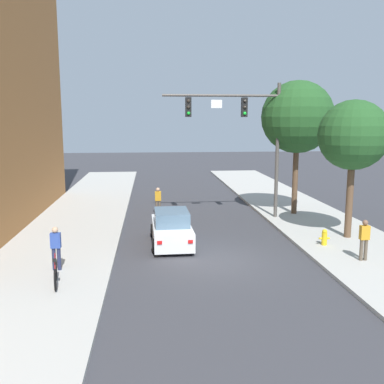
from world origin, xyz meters
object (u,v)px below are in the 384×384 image
(traffic_signal_mast, at_px, (246,125))
(car_lead_white, at_px, (171,229))
(bicycle_leaning, at_px, (55,274))
(fire_hydrant, at_px, (324,237))
(street_tree_nearest, at_px, (353,136))
(pedestrian_crossing_road, at_px, (158,200))
(pedestrian_sidewalk_right_walker, at_px, (364,238))
(street_tree_second, at_px, (298,117))
(pedestrian_sidewalk_left_walker, at_px, (56,246))

(traffic_signal_mast, distance_m, car_lead_white, 7.76)
(bicycle_leaning, distance_m, fire_hydrant, 11.49)
(traffic_signal_mast, height_order, street_tree_nearest, traffic_signal_mast)
(fire_hydrant, bearing_deg, pedestrian_crossing_road, 133.01)
(street_tree_nearest, bearing_deg, fire_hydrant, -143.97)
(car_lead_white, height_order, pedestrian_sidewalk_right_walker, pedestrian_sidewalk_right_walker)
(pedestrian_crossing_road, height_order, street_tree_nearest, street_tree_nearest)
(street_tree_second, bearing_deg, car_lead_white, -145.00)
(pedestrian_sidewalk_right_walker, relative_size, fire_hydrant, 2.28)
(pedestrian_sidewalk_left_walker, xyz_separation_m, fire_hydrant, (11.15, 2.20, -0.56))
(car_lead_white, bearing_deg, pedestrian_sidewalk_left_walker, -141.55)
(car_lead_white, bearing_deg, street_tree_second, 35.00)
(traffic_signal_mast, bearing_deg, pedestrian_crossing_road, 157.95)
(traffic_signal_mast, xyz_separation_m, car_lead_white, (-4.35, -4.47, -4.62))
(fire_hydrant, distance_m, street_tree_second, 8.49)
(car_lead_white, height_order, fire_hydrant, car_lead_white)
(car_lead_white, height_order, bicycle_leaning, car_lead_white)
(pedestrian_sidewalk_right_walker, bearing_deg, pedestrian_sidewalk_left_walker, 179.96)
(fire_hydrant, bearing_deg, traffic_signal_mast, 112.38)
(street_tree_nearest, bearing_deg, car_lead_white, 179.12)
(traffic_signal_mast, xyz_separation_m, pedestrian_sidewalk_right_walker, (3.07, -7.99, -4.28))
(pedestrian_sidewalk_right_walker, xyz_separation_m, bicycle_leaning, (-11.56, -1.50, -0.52))
(traffic_signal_mast, bearing_deg, street_tree_nearest, -48.92)
(pedestrian_sidewalk_right_walker, bearing_deg, bicycle_leaning, -172.63)
(bicycle_leaning, xyz_separation_m, fire_hydrant, (10.87, 3.70, -0.03))
(traffic_signal_mast, xyz_separation_m, street_tree_second, (3.21, 0.82, 0.45))
(traffic_signal_mast, height_order, car_lead_white, traffic_signal_mast)
(fire_hydrant, bearing_deg, car_lead_white, 168.97)
(traffic_signal_mast, distance_m, pedestrian_crossing_road, 6.84)
(pedestrian_sidewalk_left_walker, height_order, pedestrian_crossing_road, pedestrian_sidewalk_left_walker)
(pedestrian_sidewalk_left_walker, bearing_deg, pedestrian_crossing_road, 68.43)
(fire_hydrant, bearing_deg, pedestrian_sidewalk_right_walker, -72.66)
(car_lead_white, relative_size, pedestrian_crossing_road, 2.61)
(car_lead_white, xyz_separation_m, pedestrian_sidewalk_left_walker, (-4.42, -3.51, 0.34))
(fire_hydrant, xyz_separation_m, street_tree_nearest, (1.63, 1.18, 4.42))
(fire_hydrant, distance_m, street_tree_nearest, 4.86)
(car_lead_white, bearing_deg, pedestrian_sidewalk_right_walker, -25.40)
(street_tree_nearest, bearing_deg, bicycle_leaning, -158.64)
(bicycle_leaning, height_order, street_tree_second, street_tree_second)
(pedestrian_crossing_road, distance_m, pedestrian_sidewalk_right_walker, 12.71)
(car_lead_white, distance_m, street_tree_second, 10.52)
(traffic_signal_mast, bearing_deg, bicycle_leaning, -131.86)
(pedestrian_sidewalk_right_walker, relative_size, street_tree_nearest, 0.26)
(street_tree_nearest, bearing_deg, traffic_signal_mast, 131.08)
(pedestrian_sidewalk_left_walker, distance_m, pedestrian_sidewalk_right_walker, 11.83)
(pedestrian_crossing_road, distance_m, fire_hydrant, 10.59)
(traffic_signal_mast, relative_size, street_tree_second, 0.97)
(street_tree_second, bearing_deg, street_tree_nearest, -81.62)
(car_lead_white, distance_m, pedestrian_sidewalk_left_walker, 5.66)
(street_tree_nearest, xyz_separation_m, street_tree_second, (-0.80, 5.42, 0.86))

